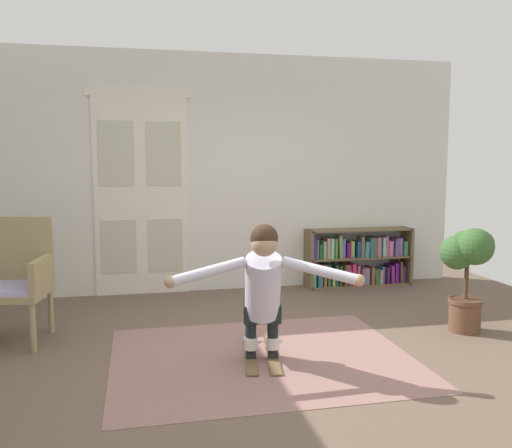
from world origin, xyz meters
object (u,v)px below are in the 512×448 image
wicker_chair (13,277)px  skis_pair (262,354)px  bookshelf (358,260)px  potted_plant (468,263)px  person_skier (263,284)px

wicker_chair → skis_pair: wicker_chair is taller
wicker_chair → skis_pair: (2.07, -0.89, -0.56)m
bookshelf → potted_plant: bearing=-84.1°
bookshelf → wicker_chair: wicker_chair is taller
wicker_chair → person_skier: size_ratio=0.75×
wicker_chair → person_skier: bearing=-28.1°
person_skier → skis_pair: bearing=80.2°
potted_plant → wicker_chair: bearing=170.4°
wicker_chair → skis_pair: 2.33m
potted_plant → skis_pair: potted_plant is taller
wicker_chair → skis_pair: size_ratio=1.26×
bookshelf → person_skier: person_skier is taller
bookshelf → person_skier: 3.08m
person_skier → wicker_chair: bearing=151.9°
bookshelf → person_skier: bearing=-126.7°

